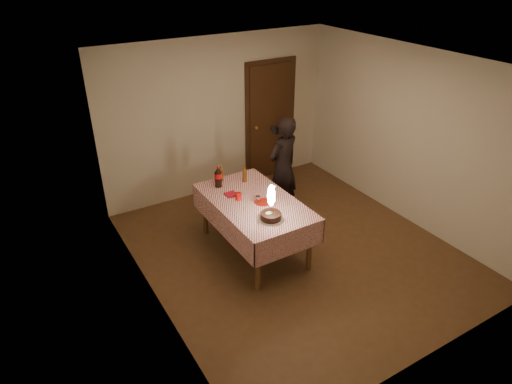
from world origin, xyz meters
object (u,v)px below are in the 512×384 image
amber_bottle_right (245,174)px  cola_bottle (218,177)px  red_cup (238,196)px  clear_cup (258,199)px  red_plate (263,202)px  amber_bottle_left (221,173)px  dining_table (254,208)px  photographer (283,166)px  birthday_cake (271,210)px

amber_bottle_right → cola_bottle: bearing=170.5°
red_cup → clear_cup: bearing=-46.7°
red_plate → amber_bottle_left: bearing=102.4°
red_plate → cola_bottle: size_ratio=0.69×
dining_table → red_cup: bearing=141.4°
cola_bottle → amber_bottle_left: 0.18m
dining_table → clear_cup: 0.17m
dining_table → cola_bottle: bearing=109.7°
dining_table → amber_bottle_left: (-0.11, 0.74, 0.22)m
red_plate → clear_cup: (-0.05, 0.03, 0.04)m
red_cup → red_plate: bearing=-43.8°
red_cup → photographer: photographer is taller
dining_table → birthday_cake: birthday_cake is taller
cola_bottle → amber_bottle_right: (0.39, -0.06, -0.03)m
cola_bottle → red_cup: bearing=-83.6°
dining_table → cola_bottle: cola_bottle is taller
cola_bottle → amber_bottle_right: cola_bottle is taller
cola_bottle → amber_bottle_left: cola_bottle is taller
clear_cup → amber_bottle_right: bearing=76.3°
amber_bottle_left → clear_cup: bearing=-80.8°
birthday_cake → red_cup: 0.65m
clear_cup → photographer: photographer is taller
amber_bottle_left → cola_bottle: bearing=-128.7°
cola_bottle → photographer: 1.16m
clear_cup → amber_bottle_right: 0.63m
dining_table → photographer: photographer is taller
dining_table → cola_bottle: size_ratio=5.42×
red_cup → cola_bottle: 0.49m
birthday_cake → amber_bottle_right: size_ratio=1.88×
red_cup → amber_bottle_left: 0.62m
birthday_cake → red_plate: bearing=72.0°
cola_bottle → photographer: photographer is taller
photographer → amber_bottle_left: bearing=177.1°
birthday_cake → red_cup: bearing=99.5°
amber_bottle_right → red_cup: bearing=-128.9°
birthday_cake → clear_cup: (0.08, 0.44, -0.08)m
dining_table → photographer: (0.93, 0.69, 0.10)m
amber_bottle_left → amber_bottle_right: size_ratio=1.00×
dining_table → birthday_cake: 0.56m
birthday_cake → red_plate: (0.13, 0.41, -0.12)m
red_plate → birthday_cake: bearing=-108.0°
clear_cup → red_cup: bearing=133.3°
birthday_cake → cola_bottle: 1.12m
birthday_cake → photographer: size_ratio=0.30×
dining_table → amber_bottle_left: size_ratio=6.75×
red_plate → photographer: size_ratio=0.14×
red_cup → clear_cup: 0.27m
red_cup → cola_bottle: size_ratio=0.31×
clear_cup → amber_bottle_right: (0.15, 0.61, 0.07)m
cola_bottle → photographer: bearing=4.1°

